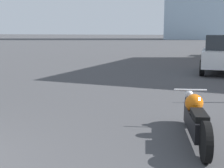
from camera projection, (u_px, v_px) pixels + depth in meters
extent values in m
cylinder|color=black|center=(189.00, 111.00, 6.19)|extent=(0.27, 0.60, 0.60)
cylinder|color=black|center=(206.00, 142.00, 4.43)|extent=(0.27, 0.60, 0.60)
cube|color=black|center=(196.00, 122.00, 5.30)|extent=(0.62, 1.38, 0.32)
sphere|color=orange|center=(194.00, 103.00, 5.52)|extent=(0.32, 0.32, 0.32)
cube|color=black|center=(199.00, 115.00, 4.98)|extent=(0.39, 0.66, 0.10)
sphere|color=silver|center=(189.00, 94.00, 6.16)|extent=(0.16, 0.16, 0.16)
cylinder|color=silver|center=(190.00, 90.00, 6.02)|extent=(0.60, 0.21, 0.04)
cube|color=silver|center=(221.00, 58.00, 14.06)|extent=(1.97, 3.94, 0.71)
cube|color=#23282D|center=(222.00, 42.00, 13.95)|extent=(1.55, 1.94, 0.66)
cylinder|color=black|center=(204.00, 63.00, 15.46)|extent=(0.26, 0.70, 0.68)
cylinder|color=black|center=(202.00, 68.00, 13.24)|extent=(0.26, 0.70, 0.68)
cylinder|color=black|center=(216.00, 51.00, 25.71)|extent=(0.23, 0.67, 0.66)
cylinder|color=black|center=(212.00, 52.00, 23.56)|extent=(0.23, 0.67, 0.66)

